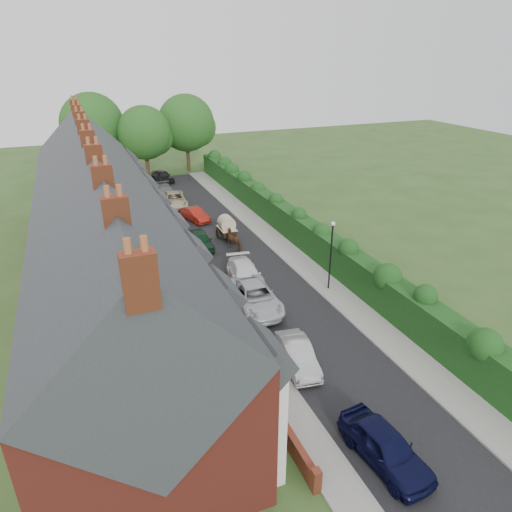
{
  "coord_description": "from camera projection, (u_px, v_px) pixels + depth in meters",
  "views": [
    {
      "loc": [
        -12.12,
        -20.58,
        15.65
      ],
      "look_at": [
        -1.02,
        6.83,
        2.2
      ],
      "focal_mm": 32.0,
      "sensor_mm": 36.0,
      "label": 1
    }
  ],
  "objects": [
    {
      "name": "car_silver_b",
      "position": [
        255.0,
        297.0,
        29.99
      ],
      "size": [
        2.94,
        5.82,
        1.58
      ],
      "primitive_type": "imported",
      "rotation": [
        0.0,
        0.0,
        -0.06
      ],
      "color": "silver",
      "rests_on": "ground"
    },
    {
      "name": "car_silver_a",
      "position": [
        298.0,
        355.0,
        24.47
      ],
      "size": [
        2.04,
        4.32,
        1.37
      ],
      "primitive_type": "imported",
      "rotation": [
        0.0,
        0.0,
        -0.15
      ],
      "color": "#A6A5AA",
      "rests_on": "ground"
    },
    {
      "name": "tree_far_right",
      "position": [
        189.0,
        124.0,
        62.02
      ],
      "size": [
        7.98,
        7.6,
        10.31
      ],
      "color": "#332316",
      "rests_on": "ground"
    },
    {
      "name": "pavement_hedge_side",
      "position": [
        288.0,
        252.0,
        38.47
      ],
      "size": [
        2.2,
        58.0,
        0.12
      ],
      "primitive_type": "cube",
      "color": "gray",
      "rests_on": "ground"
    },
    {
      "name": "car_beige",
      "position": [
        174.0,
        200.0,
        49.48
      ],
      "size": [
        2.94,
        5.56,
        1.49
      ],
      "primitive_type": "imported",
      "rotation": [
        0.0,
        0.0,
        -0.09
      ],
      "color": "#C0B38B",
      "rests_on": "ground"
    },
    {
      "name": "road",
      "position": [
        243.0,
        260.0,
        37.09
      ],
      "size": [
        6.0,
        58.0,
        0.02
      ],
      "primitive_type": "cube",
      "color": "black",
      "rests_on": "ground"
    },
    {
      "name": "car_navy",
      "position": [
        385.0,
        447.0,
        18.7
      ],
      "size": [
        2.29,
        4.71,
        1.55
      ],
      "primitive_type": "imported",
      "rotation": [
        0.0,
        0.0,
        0.1
      ],
      "color": "black",
      "rests_on": "ground"
    },
    {
      "name": "car_grey",
      "position": [
        165.0,
        192.0,
        52.39
      ],
      "size": [
        2.25,
        4.91,
        1.39
      ],
      "primitive_type": "imported",
      "rotation": [
        0.0,
        0.0,
        -0.06
      ],
      "color": "slate",
      "rests_on": "ground"
    },
    {
      "name": "kerb_house_side",
      "position": [
        207.0,
        265.0,
        36.02
      ],
      "size": [
        0.18,
        58.0,
        0.13
      ],
      "primitive_type": "cube",
      "color": "gray",
      "rests_on": "ground"
    },
    {
      "name": "terrace_row",
      "position": [
        104.0,
        230.0,
        30.84
      ],
      "size": [
        9.05,
        40.5,
        11.5
      ],
      "color": "maroon",
      "rests_on": "ground"
    },
    {
      "name": "car_black",
      "position": [
        163.0,
        176.0,
        58.67
      ],
      "size": [
        2.62,
        4.62,
        1.48
      ],
      "primitive_type": "imported",
      "rotation": [
        0.0,
        0.0,
        0.21
      ],
      "color": "black",
      "rests_on": "ground"
    },
    {
      "name": "tree_far_back",
      "position": [
        96.0,
        126.0,
        58.65
      ],
      "size": [
        8.4,
        8.0,
        10.82
      ],
      "color": "#332316",
      "rests_on": "ground"
    },
    {
      "name": "car_green",
      "position": [
        200.0,
        240.0,
        38.99
      ],
      "size": [
        1.87,
        4.3,
        1.44
      ],
      "primitive_type": "imported",
      "rotation": [
        0.0,
        0.0,
        -0.04
      ],
      "color": "black",
      "rests_on": "ground"
    },
    {
      "name": "car_white",
      "position": [
        245.0,
        275.0,
        32.96
      ],
      "size": [
        2.79,
        5.43,
        1.51
      ],
      "primitive_type": "imported",
      "rotation": [
        0.0,
        0.0,
        -0.14
      ],
      "color": "white",
      "rests_on": "ground"
    },
    {
      "name": "kerb_hedge_side",
      "position": [
        277.0,
        253.0,
        38.11
      ],
      "size": [
        0.18,
        58.0,
        0.13
      ],
      "primitive_type": "cube",
      "color": "gray",
      "rests_on": "ground"
    },
    {
      "name": "ground",
      "position": [
        313.0,
        329.0,
        27.98
      ],
      "size": [
        140.0,
        140.0,
        0.0
      ],
      "primitive_type": "plane",
      "color": "#2D4C1E",
      "rests_on": "ground"
    },
    {
      "name": "hedge",
      "position": [
        308.0,
        232.0,
        38.44
      ],
      "size": [
        2.1,
        58.0,
        2.85
      ],
      "color": "#113812",
      "rests_on": "ground"
    },
    {
      "name": "lamppost",
      "position": [
        331.0,
        247.0,
        31.15
      ],
      "size": [
        0.32,
        0.32,
        5.16
      ],
      "color": "black",
      "rests_on": "ground"
    },
    {
      "name": "car_red",
      "position": [
        195.0,
        215.0,
        45.33
      ],
      "size": [
        2.31,
        4.12,
        1.29
      ],
      "primitive_type": "imported",
      "rotation": [
        0.0,
        0.0,
        0.26
      ],
      "color": "maroon",
      "rests_on": "ground"
    },
    {
      "name": "garden_wall_row",
      "position": [
        187.0,
        270.0,
        34.4
      ],
      "size": [
        0.35,
        40.35,
        1.1
      ],
      "color": "brown",
      "rests_on": "ground"
    },
    {
      "name": "horse_cart",
      "position": [
        227.0,
        226.0,
        40.45
      ],
      "size": [
        1.43,
        3.16,
        2.28
      ],
      "color": "black",
      "rests_on": "ground"
    },
    {
      "name": "tree_far_left",
      "position": [
        147.0,
        134.0,
        58.52
      ],
      "size": [
        7.14,
        6.8,
        9.29
      ],
      "color": "#332316",
      "rests_on": "ground"
    },
    {
      "name": "pavement_house_side",
      "position": [
        197.0,
        267.0,
        35.75
      ],
      "size": [
        1.7,
        58.0,
        0.12
      ],
      "primitive_type": "cube",
      "color": "gray",
      "rests_on": "ground"
    },
    {
      "name": "horse",
      "position": [
        235.0,
        240.0,
        38.82
      ],
      "size": [
        1.63,
        2.19,
        1.68
      ],
      "primitive_type": "imported",
      "rotation": [
        0.0,
        0.0,
        3.56
      ],
      "color": "#52331E",
      "rests_on": "ground"
    }
  ]
}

